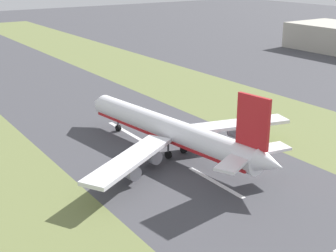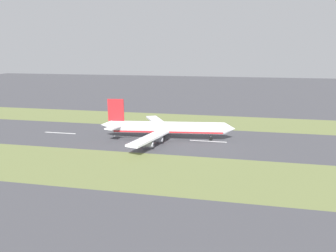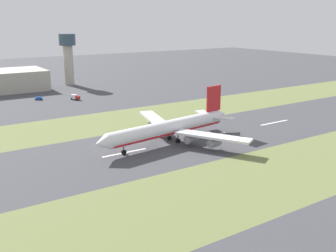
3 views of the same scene
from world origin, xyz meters
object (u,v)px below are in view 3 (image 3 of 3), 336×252
(service_truck, at_px, (75,97))
(control_tower, at_px, (68,54))
(airplane_main_jet, at_px, (172,128))
(apron_car, at_px, (39,98))

(service_truck, bearing_deg, control_tower, -16.71)
(airplane_main_jet, bearing_deg, apron_car, 10.08)
(airplane_main_jet, height_order, apron_car, airplane_main_jet)
(apron_car, bearing_deg, service_truck, -122.13)
(service_truck, xyz_separation_m, apron_car, (11.78, 18.76, -0.66))
(control_tower, bearing_deg, airplane_main_jet, 174.60)
(service_truck, height_order, apron_car, service_truck)
(control_tower, xyz_separation_m, service_truck, (-56.63, 17.00, -21.48))
(apron_car, bearing_deg, airplane_main_jet, -169.92)
(control_tower, height_order, apron_car, control_tower)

